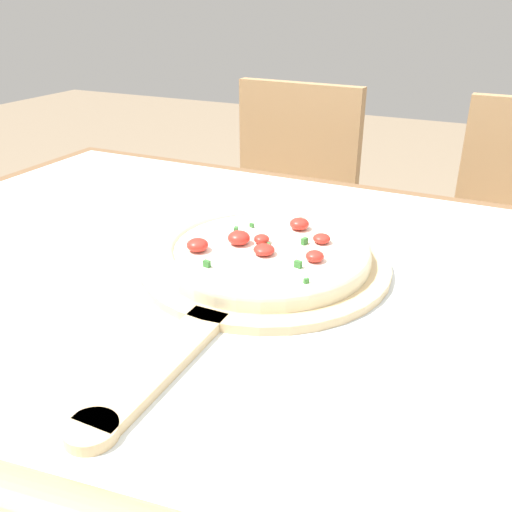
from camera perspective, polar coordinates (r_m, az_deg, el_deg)
name	(u,v)px	position (r m, az deg, el deg)	size (l,w,h in m)	color
dining_table	(257,353)	(0.77, 0.13, -10.16)	(1.44, 1.01, 0.75)	brown
towel_cloth	(257,292)	(0.71, 0.14, -3.84)	(1.36, 0.93, 0.00)	silver
pizza_peel	(258,270)	(0.75, 0.17, -1.50)	(0.35, 0.57, 0.01)	#D6B784
pizza	(265,251)	(0.76, 0.96, 0.56)	(0.30, 0.30, 0.04)	beige
rolling_pin	(9,507)	(0.45, -24.59, -22.88)	(0.49, 0.11, 0.06)	tan
chair_left	(283,216)	(1.62, 2.89, 4.22)	(0.42, 0.42, 0.88)	tan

